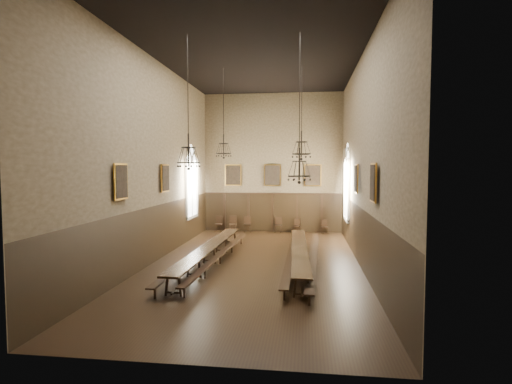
% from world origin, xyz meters
% --- Properties ---
extents(floor, '(9.00, 18.00, 0.02)m').
position_xyz_m(floor, '(0.00, 0.00, -0.01)').
color(floor, black).
rests_on(floor, ground).
extents(ceiling, '(9.00, 18.00, 0.02)m').
position_xyz_m(ceiling, '(0.00, 0.00, 9.01)').
color(ceiling, black).
rests_on(ceiling, ground).
extents(wall_back, '(9.00, 0.02, 9.00)m').
position_xyz_m(wall_back, '(0.00, 9.01, 4.50)').
color(wall_back, '#816C4F').
rests_on(wall_back, ground).
extents(wall_front, '(9.00, 0.02, 9.00)m').
position_xyz_m(wall_front, '(0.00, -9.01, 4.50)').
color(wall_front, '#816C4F').
rests_on(wall_front, ground).
extents(wall_left, '(0.02, 18.00, 9.00)m').
position_xyz_m(wall_left, '(-4.51, 0.00, 4.50)').
color(wall_left, '#816C4F').
rests_on(wall_left, ground).
extents(wall_right, '(0.02, 18.00, 9.00)m').
position_xyz_m(wall_right, '(4.51, 0.00, 4.50)').
color(wall_right, '#816C4F').
rests_on(wall_right, ground).
extents(wainscot_panelling, '(9.00, 18.00, 2.50)m').
position_xyz_m(wainscot_panelling, '(0.00, 0.00, 1.25)').
color(wainscot_panelling, black).
rests_on(wainscot_panelling, floor).
extents(table_left, '(0.93, 10.00, 0.78)m').
position_xyz_m(table_left, '(-1.99, -0.15, 0.39)').
color(table_left, black).
rests_on(table_left, floor).
extents(table_right, '(1.02, 9.75, 0.76)m').
position_xyz_m(table_right, '(1.91, 0.11, 0.38)').
color(table_right, black).
rests_on(table_right, floor).
extents(bench_left_outer, '(0.44, 10.43, 0.47)m').
position_xyz_m(bench_left_outer, '(-2.65, -0.19, 0.30)').
color(bench_left_outer, black).
rests_on(bench_left_outer, floor).
extents(bench_left_inner, '(0.67, 10.04, 0.45)m').
position_xyz_m(bench_left_inner, '(-1.51, -0.16, 0.29)').
color(bench_left_inner, black).
rests_on(bench_left_inner, floor).
extents(bench_right_inner, '(0.38, 10.42, 0.47)m').
position_xyz_m(bench_right_inner, '(1.56, 0.19, 0.30)').
color(bench_right_inner, black).
rests_on(bench_right_inner, floor).
extents(bench_right_outer, '(0.82, 10.73, 0.48)m').
position_xyz_m(bench_right_outer, '(2.54, -0.08, 0.31)').
color(bench_right_outer, black).
rests_on(bench_right_outer, floor).
extents(chair_0, '(0.45, 0.45, 1.00)m').
position_xyz_m(chair_0, '(-3.52, 8.55, 0.30)').
color(chair_0, black).
rests_on(chair_0, floor).
extents(chair_1, '(0.49, 0.49, 1.03)m').
position_xyz_m(chair_1, '(-2.56, 8.49, 0.31)').
color(chair_1, black).
rests_on(chair_1, floor).
extents(chair_2, '(0.50, 0.50, 1.02)m').
position_xyz_m(chair_2, '(-1.60, 8.50, 0.31)').
color(chair_2, black).
rests_on(chair_2, floor).
extents(chair_4, '(0.47, 0.47, 0.98)m').
position_xyz_m(chair_4, '(0.41, 8.59, 0.30)').
color(chair_4, black).
rests_on(chair_4, floor).
extents(chair_5, '(0.47, 0.47, 0.91)m').
position_xyz_m(chair_5, '(1.61, 8.54, 0.28)').
color(chair_5, black).
rests_on(chair_5, floor).
extents(chair_7, '(0.48, 0.48, 0.88)m').
position_xyz_m(chair_7, '(3.39, 8.49, 0.27)').
color(chair_7, black).
rests_on(chair_7, floor).
extents(chandelier_back_left, '(0.76, 0.76, 4.25)m').
position_xyz_m(chandelier_back_left, '(-1.83, 2.20, 5.19)').
color(chandelier_back_left, black).
rests_on(chandelier_back_left, ceiling).
extents(chandelier_back_right, '(0.90, 0.90, 4.32)m').
position_xyz_m(chandelier_back_right, '(1.95, 2.29, 5.11)').
color(chandelier_back_right, black).
rests_on(chandelier_back_right, ceiling).
extents(chandelier_front_left, '(0.86, 0.86, 4.77)m').
position_xyz_m(chandelier_front_left, '(-2.11, -2.76, 4.69)').
color(chandelier_front_left, black).
rests_on(chandelier_front_left, ceiling).
extents(chandelier_front_right, '(0.83, 0.83, 5.26)m').
position_xyz_m(chandelier_front_right, '(1.93, -2.46, 4.25)').
color(chandelier_front_right, black).
rests_on(chandelier_front_right, ceiling).
extents(portrait_back_0, '(1.10, 0.12, 1.40)m').
position_xyz_m(portrait_back_0, '(-2.60, 8.88, 3.70)').
color(portrait_back_0, '#B7822B').
rests_on(portrait_back_0, wall_back).
extents(portrait_back_1, '(1.10, 0.12, 1.40)m').
position_xyz_m(portrait_back_1, '(0.00, 8.88, 3.70)').
color(portrait_back_1, '#B7822B').
rests_on(portrait_back_1, wall_back).
extents(portrait_back_2, '(1.10, 0.12, 1.40)m').
position_xyz_m(portrait_back_2, '(2.60, 8.88, 3.70)').
color(portrait_back_2, '#B7822B').
rests_on(portrait_back_2, wall_back).
extents(portrait_left_0, '(0.12, 1.00, 1.30)m').
position_xyz_m(portrait_left_0, '(-4.38, 1.00, 3.70)').
color(portrait_left_0, '#B7822B').
rests_on(portrait_left_0, wall_left).
extents(portrait_left_1, '(0.12, 1.00, 1.30)m').
position_xyz_m(portrait_left_1, '(-4.38, -3.50, 3.70)').
color(portrait_left_1, '#B7822B').
rests_on(portrait_left_1, wall_left).
extents(portrait_right_0, '(0.12, 1.00, 1.30)m').
position_xyz_m(portrait_right_0, '(4.38, 1.00, 3.70)').
color(portrait_right_0, '#B7822B').
rests_on(portrait_right_0, wall_right).
extents(portrait_right_1, '(0.12, 1.00, 1.30)m').
position_xyz_m(portrait_right_1, '(4.38, -3.50, 3.70)').
color(portrait_right_1, '#B7822B').
rests_on(portrait_right_1, wall_right).
extents(window_right, '(0.20, 2.20, 4.60)m').
position_xyz_m(window_right, '(4.43, 5.50, 3.40)').
color(window_right, white).
rests_on(window_right, wall_right).
extents(window_left, '(0.20, 2.20, 4.60)m').
position_xyz_m(window_left, '(-4.43, 5.50, 3.40)').
color(window_left, white).
rests_on(window_left, wall_left).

